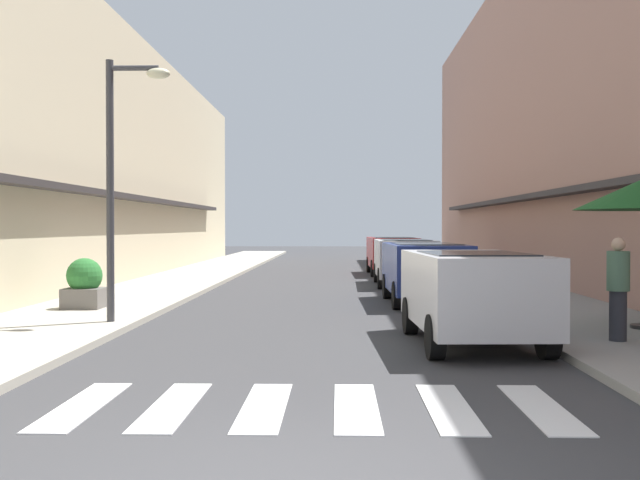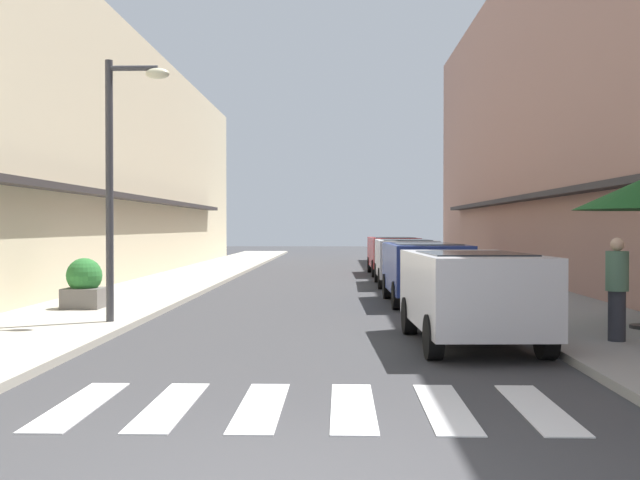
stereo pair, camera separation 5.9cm
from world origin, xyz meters
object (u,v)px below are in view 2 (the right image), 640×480
Objects in this scene: parked_car_distant at (393,251)px; planter_midblock at (84,284)px; parked_car_mid at (425,266)px; parked_car_far at (405,257)px; pedestrian_walking_near at (617,287)px; street_lamp at (120,160)px; parked_car_near at (471,287)px.

planter_midblock is (-7.56, -13.52, -0.29)m from parked_car_distant.
parked_car_far is at bearing 90.00° from parked_car_mid.
planter_midblock is at bearing -152.21° from pedestrian_walking_near.
street_lamp is at bearing -120.66° from parked_car_far.
parked_car_distant is at bearing 90.00° from parked_car_mid.
parked_car_distant is at bearing 90.00° from parked_car_near.
pedestrian_walking_near is at bearing -72.17° from parked_car_mid.
parked_car_mid is at bearing 16.60° from planter_midblock.
parked_car_mid is at bearing -90.00° from parked_car_distant.
parked_car_distant is 0.90× the size of street_lamp.
pedestrian_walking_near is (2.18, -0.24, 0.03)m from parked_car_near.
parked_car_near is at bearing -90.00° from parked_car_mid.
pedestrian_walking_near is at bearing -6.39° from parked_car_near.
parked_car_mid is at bearing -90.00° from parked_car_far.
planter_midblock is 0.68× the size of pedestrian_walking_near.
parked_car_near and parked_car_distant have the same top height.
parked_car_distant is 4.02× the size of planter_midblock.
pedestrian_walking_near is at bearing -24.89° from planter_midblock.
parked_car_distant is at bearing 60.78° from planter_midblock.
parked_car_near is 2.19m from pedestrian_walking_near.
planter_midblock is at bearing -133.51° from parked_car_far.
parked_car_near is 6.77m from street_lamp.
planter_midblock is 10.75m from pedestrian_walking_near.
parked_car_mid is 11.27m from parked_car_distant.
parked_car_distant is at bearing 68.95° from street_lamp.
parked_car_distant is (-0.00, 5.56, 0.00)m from parked_car_far.
parked_car_distant is (0.00, 17.80, 0.00)m from parked_car_near.
parked_car_far reaches higher than planter_midblock.
planter_midblock is at bearing -119.22° from parked_car_distant.
parked_car_mid is 5.71m from parked_car_far.
parked_car_near is 0.95× the size of parked_car_far.
parked_car_mid is 0.95× the size of parked_car_distant.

